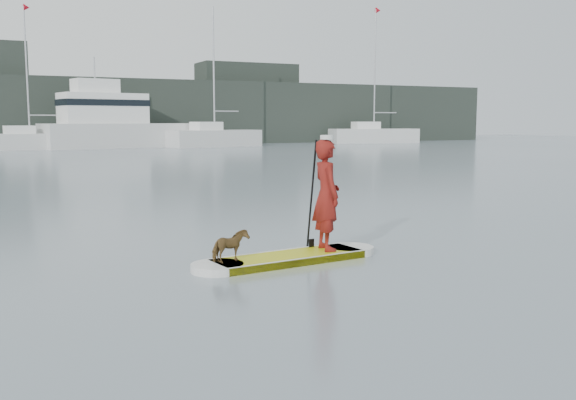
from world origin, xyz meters
name	(u,v)px	position (x,y,z in m)	size (l,w,h in m)	color
ground	(455,258)	(0.00, 0.00, 0.00)	(140.00, 140.00, 0.00)	slate
paddleboard	(288,258)	(-2.62, 0.90, 0.06)	(3.28, 1.08, 0.12)	#C2C412
paddler	(326,195)	(-1.88, 0.99, 1.03)	(0.67, 0.44, 1.83)	maroon
white_cap	(327,137)	(-1.88, 0.99, 1.98)	(0.22, 0.22, 0.07)	silver
dog	(230,246)	(-3.65, 0.79, 0.36)	(0.26, 0.58, 0.49)	brown
paddle	(312,207)	(-2.00, 1.29, 0.80)	(0.10, 0.30, 2.00)	black
sailboat_d	(29,140)	(-3.67, 45.05, 0.78)	(7.67, 3.30, 10.94)	silver
sailboat_e	(214,137)	(11.08, 44.49, 0.84)	(8.48, 4.22, 11.76)	silver
sailboat_f	(373,134)	(28.70, 46.69, 0.90)	(9.19, 4.10, 13.29)	silver
motor_yacht_a	(112,123)	(2.77, 46.00, 2.06)	(12.70, 6.05, 7.32)	silver
shore_mass	(66,112)	(0.00, 53.00, 3.00)	(90.00, 6.00, 6.00)	black
shore_building_east	(247,103)	(18.00, 54.00, 4.00)	(10.00, 4.00, 8.00)	black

